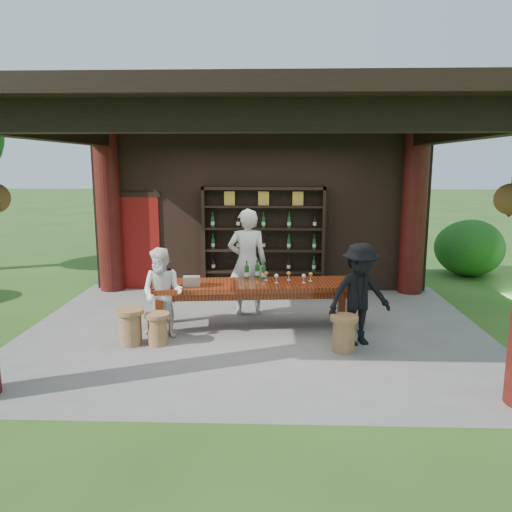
{
  "coord_description": "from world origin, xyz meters",
  "views": [
    {
      "loc": [
        0.29,
        -7.71,
        2.66
      ],
      "look_at": [
        0.0,
        0.4,
        1.15
      ],
      "focal_mm": 35.0,
      "sensor_mm": 36.0,
      "label": 1
    }
  ],
  "objects_px": {
    "tasting_table": "(255,290)",
    "stool_near_right": "(344,333)",
    "guest_woman": "(163,293)",
    "guest_man": "(360,294)",
    "napkin_basket": "(192,281)",
    "host": "(247,262)",
    "stool_near_left": "(158,328)",
    "wine_shelf": "(263,240)",
    "stool_far_left": "(130,326)"
  },
  "relations": [
    {
      "from": "tasting_table",
      "to": "stool_near_right",
      "type": "height_order",
      "value": "tasting_table"
    },
    {
      "from": "guest_woman",
      "to": "guest_man",
      "type": "relative_size",
      "value": 0.92
    },
    {
      "from": "napkin_basket",
      "to": "host",
      "type": "bearing_deg",
      "value": 48.03
    },
    {
      "from": "guest_woman",
      "to": "napkin_basket",
      "type": "height_order",
      "value": "guest_woman"
    },
    {
      "from": "host",
      "to": "guest_woman",
      "type": "xyz_separation_m",
      "value": [
        -1.24,
        -1.24,
        -0.25
      ]
    },
    {
      "from": "stool_near_left",
      "to": "napkin_basket",
      "type": "xyz_separation_m",
      "value": [
        0.41,
        0.66,
        0.57
      ]
    },
    {
      "from": "wine_shelf",
      "to": "tasting_table",
      "type": "distance_m",
      "value": 2.33
    },
    {
      "from": "host",
      "to": "tasting_table",
      "type": "bearing_deg",
      "value": 96.95
    },
    {
      "from": "tasting_table",
      "to": "napkin_basket",
      "type": "distance_m",
      "value": 1.04
    },
    {
      "from": "guest_man",
      "to": "stool_far_left",
      "type": "bearing_deg",
      "value": 163.68
    },
    {
      "from": "wine_shelf",
      "to": "guest_woman",
      "type": "relative_size",
      "value": 1.78
    },
    {
      "from": "stool_near_right",
      "to": "tasting_table",
      "type": "bearing_deg",
      "value": 141.39
    },
    {
      "from": "host",
      "to": "napkin_basket",
      "type": "distance_m",
      "value": 1.26
    },
    {
      "from": "tasting_table",
      "to": "guest_man",
      "type": "bearing_deg",
      "value": -25.22
    },
    {
      "from": "stool_near_right",
      "to": "guest_woman",
      "type": "bearing_deg",
      "value": 168.99
    },
    {
      "from": "guest_woman",
      "to": "napkin_basket",
      "type": "xyz_separation_m",
      "value": [
        0.4,
        0.31,
        0.12
      ]
    },
    {
      "from": "guest_woman",
      "to": "host",
      "type": "bearing_deg",
      "value": 58.51
    },
    {
      "from": "host",
      "to": "guest_woman",
      "type": "distance_m",
      "value": 1.77
    },
    {
      "from": "stool_near_left",
      "to": "guest_woman",
      "type": "xyz_separation_m",
      "value": [
        0.02,
        0.35,
        0.45
      ]
    },
    {
      "from": "host",
      "to": "stool_far_left",
      "type": "bearing_deg",
      "value": 38.21
    },
    {
      "from": "stool_near_left",
      "to": "stool_near_right",
      "type": "height_order",
      "value": "stool_near_right"
    },
    {
      "from": "stool_near_left",
      "to": "napkin_basket",
      "type": "distance_m",
      "value": 0.96
    },
    {
      "from": "host",
      "to": "guest_woman",
      "type": "bearing_deg",
      "value": 39.17
    },
    {
      "from": "tasting_table",
      "to": "guest_man",
      "type": "distance_m",
      "value": 1.73
    },
    {
      "from": "stool_far_left",
      "to": "guest_woman",
      "type": "relative_size",
      "value": 0.39
    },
    {
      "from": "stool_near_right",
      "to": "stool_far_left",
      "type": "xyz_separation_m",
      "value": [
        -3.13,
        0.16,
        0.01
      ]
    },
    {
      "from": "stool_near_left",
      "to": "stool_far_left",
      "type": "xyz_separation_m",
      "value": [
        -0.4,
        -0.01,
        0.03
      ]
    },
    {
      "from": "stool_near_left",
      "to": "stool_near_right",
      "type": "relative_size",
      "value": 0.91
    },
    {
      "from": "wine_shelf",
      "to": "napkin_basket",
      "type": "bearing_deg",
      "value": -113.75
    },
    {
      "from": "wine_shelf",
      "to": "stool_far_left",
      "type": "distance_m",
      "value": 3.78
    },
    {
      "from": "stool_far_left",
      "to": "wine_shelf",
      "type": "bearing_deg",
      "value": 58.82
    },
    {
      "from": "wine_shelf",
      "to": "stool_near_right",
      "type": "height_order",
      "value": "wine_shelf"
    },
    {
      "from": "wine_shelf",
      "to": "host",
      "type": "relative_size",
      "value": 1.32
    },
    {
      "from": "napkin_basket",
      "to": "guest_woman",
      "type": "bearing_deg",
      "value": -142.32
    },
    {
      "from": "napkin_basket",
      "to": "wine_shelf",
      "type": "bearing_deg",
      "value": 66.25
    },
    {
      "from": "stool_near_right",
      "to": "stool_far_left",
      "type": "distance_m",
      "value": 3.13
    },
    {
      "from": "host",
      "to": "wine_shelf",
      "type": "bearing_deg",
      "value": -105.15
    },
    {
      "from": "tasting_table",
      "to": "guest_man",
      "type": "xyz_separation_m",
      "value": [
        1.56,
        -0.74,
        0.13
      ]
    },
    {
      "from": "stool_near_left",
      "to": "host",
      "type": "xyz_separation_m",
      "value": [
        1.25,
        1.59,
        0.69
      ]
    },
    {
      "from": "wine_shelf",
      "to": "stool_near_left",
      "type": "xyz_separation_m",
      "value": [
        -1.51,
        -3.14,
        -0.85
      ]
    },
    {
      "from": "wine_shelf",
      "to": "guest_man",
      "type": "distance_m",
      "value": 3.37
    },
    {
      "from": "host",
      "to": "guest_man",
      "type": "distance_m",
      "value": 2.27
    },
    {
      "from": "host",
      "to": "guest_man",
      "type": "height_order",
      "value": "host"
    },
    {
      "from": "tasting_table",
      "to": "host",
      "type": "xyz_separation_m",
      "value": [
        -0.17,
        0.73,
        0.31
      ]
    },
    {
      "from": "stool_far_left",
      "to": "host",
      "type": "distance_m",
      "value": 2.4
    },
    {
      "from": "stool_near_left",
      "to": "stool_far_left",
      "type": "relative_size",
      "value": 0.88
    },
    {
      "from": "stool_near_right",
      "to": "stool_far_left",
      "type": "height_order",
      "value": "stool_far_left"
    },
    {
      "from": "stool_near_right",
      "to": "guest_man",
      "type": "height_order",
      "value": "guest_man"
    },
    {
      "from": "wine_shelf",
      "to": "guest_man",
      "type": "relative_size",
      "value": 1.63
    },
    {
      "from": "wine_shelf",
      "to": "stool_near_right",
      "type": "distance_m",
      "value": 3.63
    }
  ]
}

